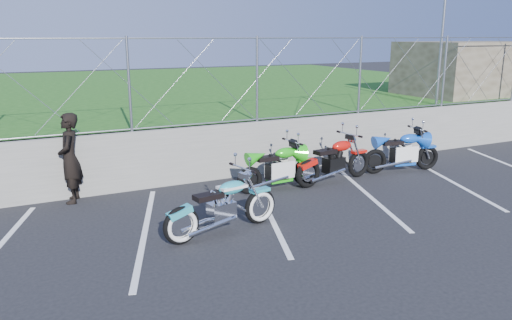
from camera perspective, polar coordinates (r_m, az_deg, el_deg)
name	(u,v)px	position (r m, az deg, el deg)	size (l,w,h in m)	color
ground	(293,227)	(8.95, 4.26, -7.66)	(90.00, 90.00, 0.00)	black
retaining_wall	(219,152)	(11.77, -4.26, 0.97)	(30.00, 0.22, 1.30)	slate
grass_field	(128,102)	(21.26, -14.41, 6.42)	(30.00, 20.00, 1.30)	#1E4E15
stone_building	(474,68)	(19.45, 23.63, 9.63)	(5.00, 3.00, 1.80)	brown
chain_link_fence	(218,81)	(11.51, -4.41, 9.00)	(28.00, 0.03, 2.00)	gray
sign_pole	(440,53)	(15.91, 20.34, 11.37)	(0.08, 0.08, 3.00)	gray
parking_lines	(319,201)	(10.34, 7.24, -4.69)	(18.29, 4.31, 0.01)	silver
cruiser_turquoise	(224,208)	(8.55, -3.70, -5.52)	(2.22, 0.70, 1.11)	black
naked_orange	(335,162)	(11.62, 9.06, -0.25)	(2.20, 0.75, 1.10)	black
sportbike_green	(279,169)	(10.97, 2.63, -1.04)	(2.03, 0.72, 1.05)	black
sportbike_blue	(403,153)	(12.89, 16.42, 0.74)	(2.08, 0.74, 1.08)	black
person_standing	(70,158)	(10.67, -20.51, 0.20)	(0.67, 0.44, 1.83)	black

